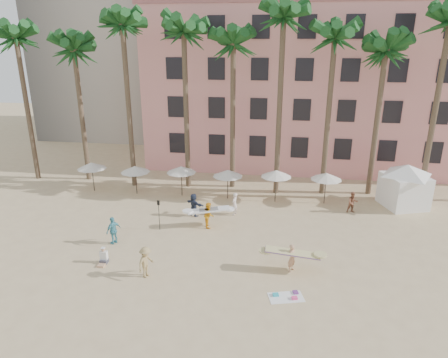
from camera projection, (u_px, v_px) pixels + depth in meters
ground at (214, 283)px, 22.04m from camera, size 120.00×120.00×0.00m
pink_hotel at (319, 87)px, 42.71m from camera, size 35.00×14.00×16.00m
palm_row at (251, 36)px, 31.72m from camera, size 44.40×5.40×16.30m
umbrella_row at (204, 171)px, 33.37m from camera, size 22.50×2.70×2.73m
cabana at (405, 182)px, 31.61m from camera, size 5.71×5.71×3.50m
beach_towel at (287, 296)px, 20.81m from camera, size 2.00×1.44×0.14m
carrier_yellow at (292, 256)px, 22.90m from camera, size 3.12×0.77×1.68m
carrier_white at (209, 214)px, 28.38m from camera, size 3.06×1.51×1.85m
beachgoers at (203, 222)px, 27.39m from camera, size 17.17×12.03×1.88m
paddle at (159, 211)px, 27.79m from camera, size 0.18×0.04×2.23m
seated_man at (103, 258)px, 23.87m from camera, size 0.45×0.78×1.01m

